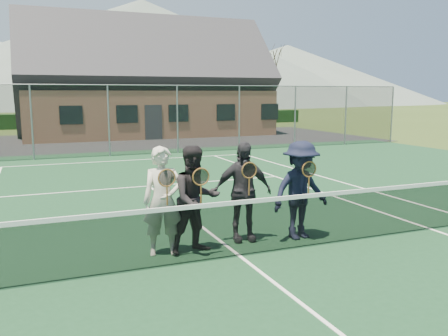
# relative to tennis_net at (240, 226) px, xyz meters

# --- Properties ---
(ground) EXTENTS (220.00, 220.00, 0.00)m
(ground) POSITION_rel_tennis_net_xyz_m (0.00, 20.00, -0.54)
(ground) COLOR #2E4117
(ground) RESTS_ON ground
(court_surface) EXTENTS (30.00, 30.00, 0.02)m
(court_surface) POSITION_rel_tennis_net_xyz_m (0.00, 0.00, -0.53)
(court_surface) COLOR #14381E
(court_surface) RESTS_ON ground
(tarmac_carpark) EXTENTS (40.00, 12.00, 0.01)m
(tarmac_carpark) POSITION_rel_tennis_net_xyz_m (-4.00, 20.00, -0.53)
(tarmac_carpark) COLOR black
(tarmac_carpark) RESTS_ON ground
(hedge_row) EXTENTS (40.00, 1.20, 1.10)m
(hedge_row) POSITION_rel_tennis_net_xyz_m (0.00, 32.00, 0.01)
(hedge_row) COLOR black
(hedge_row) RESTS_ON ground
(hill_centre) EXTENTS (120.00, 120.00, 22.00)m
(hill_centre) POSITION_rel_tennis_net_xyz_m (20.00, 95.00, 10.46)
(hill_centre) COLOR #54655C
(hill_centre) RESTS_ON ground
(hill_east) EXTENTS (90.00, 90.00, 14.00)m
(hill_east) POSITION_rel_tennis_net_xyz_m (55.00, 95.00, 6.46)
(hill_east) COLOR slate
(hill_east) RESTS_ON ground
(court_markings) EXTENTS (11.03, 23.83, 0.01)m
(court_markings) POSITION_rel_tennis_net_xyz_m (0.00, 0.00, -0.51)
(court_markings) COLOR white
(court_markings) RESTS_ON court_surface
(tennis_net) EXTENTS (11.68, 0.08, 1.10)m
(tennis_net) POSITION_rel_tennis_net_xyz_m (0.00, 0.00, 0.00)
(tennis_net) COLOR slate
(tennis_net) RESTS_ON ground
(perimeter_fence) EXTENTS (30.07, 0.07, 3.02)m
(perimeter_fence) POSITION_rel_tennis_net_xyz_m (0.00, 13.50, 0.99)
(perimeter_fence) COLOR slate
(perimeter_fence) RESTS_ON ground
(clubhouse) EXTENTS (15.60, 8.20, 7.70)m
(clubhouse) POSITION_rel_tennis_net_xyz_m (4.00, 24.00, 3.45)
(clubhouse) COLOR #9E6B4C
(clubhouse) RESTS_ON ground
(tree_c) EXTENTS (3.20, 3.20, 7.77)m
(tree_c) POSITION_rel_tennis_net_xyz_m (2.00, 33.00, 5.25)
(tree_c) COLOR #362513
(tree_c) RESTS_ON ground
(tree_d) EXTENTS (3.20, 3.20, 7.77)m
(tree_d) POSITION_rel_tennis_net_xyz_m (12.00, 33.00, 5.25)
(tree_d) COLOR #392014
(tree_d) RESTS_ON ground
(tree_e) EXTENTS (3.20, 3.20, 7.77)m
(tree_e) POSITION_rel_tennis_net_xyz_m (18.00, 33.00, 5.25)
(tree_e) COLOR #3D2316
(tree_e) RESTS_ON ground
(player_a) EXTENTS (0.72, 0.56, 1.80)m
(player_a) POSITION_rel_tennis_net_xyz_m (-1.12, 0.60, 0.38)
(player_a) COLOR beige
(player_a) RESTS_ON court_surface
(player_b) EXTENTS (0.96, 0.79, 1.80)m
(player_b) POSITION_rel_tennis_net_xyz_m (-0.58, 0.50, 0.38)
(player_b) COLOR black
(player_b) RESTS_ON court_surface
(player_c) EXTENTS (1.11, 0.60, 1.80)m
(player_c) POSITION_rel_tennis_net_xyz_m (0.40, 0.79, 0.38)
(player_c) COLOR #242429
(player_c) RESTS_ON court_surface
(player_d) EXTENTS (1.23, 0.80, 1.80)m
(player_d) POSITION_rel_tennis_net_xyz_m (1.43, 0.50, 0.38)
(player_d) COLOR black
(player_d) RESTS_ON court_surface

